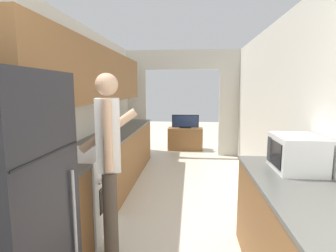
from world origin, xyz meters
TOP-DOWN VIEW (x-y plane):
  - wall_left at (-1.27, 2.63)m, footprint 0.38×7.96m
  - wall_right at (1.36, 2.18)m, footprint 0.06×7.96m
  - wall_far_with_doorway at (0.00, 5.59)m, footprint 3.05×0.06m
  - counter_left at (-1.03, 3.40)m, footprint 0.62×4.15m
  - counter_right at (1.03, 1.13)m, footprint 0.62×1.85m
  - range_oven at (-1.02, 2.00)m, footprint 0.66×0.76m
  - person at (-0.52, 1.54)m, footprint 0.55×0.44m
  - microwave at (1.12, 1.58)m, footprint 0.38×0.45m
  - tv_cabinet at (0.07, 6.12)m, footprint 0.90×0.42m
  - television at (0.07, 6.07)m, footprint 0.70×0.16m

SIDE VIEW (x-z plane):
  - tv_cabinet at x=0.07m, z-range 0.00..0.58m
  - counter_left at x=-1.03m, z-range 0.00..0.90m
  - counter_right at x=1.03m, z-range 0.00..0.90m
  - range_oven at x=-1.02m, z-range -0.06..0.97m
  - television at x=0.07m, z-range 0.58..0.93m
  - person at x=-0.52m, z-range 0.07..1.81m
  - microwave at x=1.12m, z-range 0.90..1.21m
  - wall_right at x=1.36m, z-range 0.00..2.50m
  - wall_far_with_doorway at x=0.00m, z-range 0.20..2.70m
  - wall_left at x=-1.27m, z-range 0.26..2.76m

